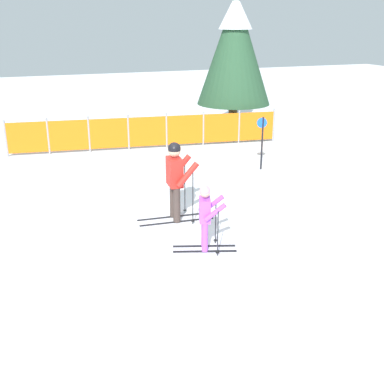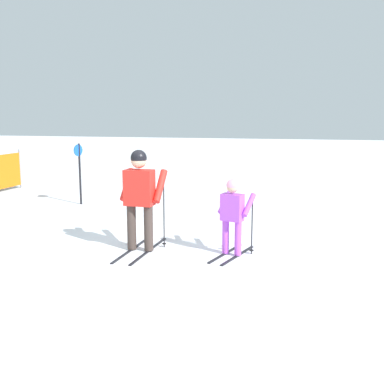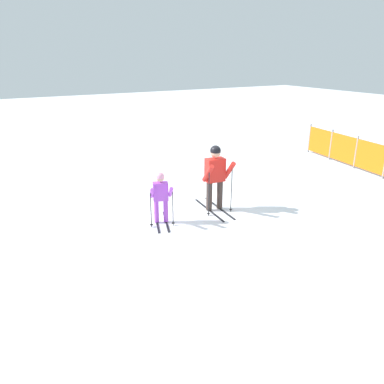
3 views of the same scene
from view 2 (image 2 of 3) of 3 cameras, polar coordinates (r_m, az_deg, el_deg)
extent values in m
plane|color=white|center=(7.82, -6.33, -7.45)|extent=(60.00, 60.00, 0.00)
cube|color=black|center=(8.12, -7.11, -6.74)|extent=(1.57, 0.18, 0.02)
cube|color=black|center=(8.01, -5.13, -6.94)|extent=(1.57, 0.18, 0.02)
cylinder|color=#3F332D|center=(8.01, -7.17, -4.12)|extent=(0.15, 0.15, 0.75)
cylinder|color=#3F332D|center=(7.90, -5.18, -4.28)|extent=(0.15, 0.15, 0.75)
cube|color=red|center=(7.82, -6.27, 0.52)|extent=(0.30, 0.49, 0.58)
cylinder|color=red|center=(8.11, -7.64, 0.88)|extent=(0.49, 0.16, 0.53)
cylinder|color=red|center=(7.90, -3.78, 0.70)|extent=(0.49, 0.16, 0.53)
sphere|color=#D8AD8C|center=(7.76, -6.33, 3.72)|extent=(0.25, 0.25, 0.25)
sphere|color=black|center=(7.76, -6.34, 4.04)|extent=(0.26, 0.26, 0.26)
cylinder|color=black|center=(8.30, -7.41, -2.30)|extent=(0.02, 0.02, 1.16)
cylinder|color=black|center=(8.43, -7.33, -5.76)|extent=(0.07, 0.07, 0.01)
cylinder|color=black|center=(8.08, -3.35, -2.58)|extent=(0.02, 0.02, 1.16)
cylinder|color=black|center=(8.20, -3.31, -6.13)|extent=(0.07, 0.07, 0.01)
cube|color=black|center=(7.85, 3.98, -7.27)|extent=(1.11, 0.42, 0.02)
cube|color=black|center=(7.76, 5.44, -7.50)|extent=(1.11, 0.42, 0.02)
cylinder|color=#B24CD8|center=(7.77, 4.00, -5.27)|extent=(0.11, 0.11, 0.55)
cylinder|color=#B24CD8|center=(7.68, 5.47, -5.48)|extent=(0.11, 0.11, 0.55)
cube|color=#B24CD8|center=(7.61, 4.79, -1.83)|extent=(0.30, 0.39, 0.43)
cylinder|color=#B24CD8|center=(7.84, 3.92, -1.22)|extent=(0.40, 0.21, 0.34)
cylinder|color=#B24CD8|center=(7.67, 6.78, -1.53)|extent=(0.40, 0.21, 0.34)
sphere|color=#D8AD8C|center=(7.55, 4.82, 0.57)|extent=(0.18, 0.18, 0.18)
sphere|color=pink|center=(7.55, 4.82, 0.81)|extent=(0.19, 0.19, 0.19)
cylinder|color=black|center=(7.99, 3.81, -3.86)|extent=(0.02, 0.02, 0.85)
cylinder|color=black|center=(8.08, 3.78, -6.39)|extent=(0.07, 0.07, 0.01)
cylinder|color=black|center=(7.78, 7.12, -4.29)|extent=(0.02, 0.02, 0.85)
cylinder|color=black|center=(7.88, 7.06, -6.87)|extent=(0.07, 0.07, 0.01)
cylinder|color=gray|center=(15.05, -19.70, 2.63)|extent=(0.06, 0.06, 1.13)
cube|color=orange|center=(14.57, -21.22, 2.32)|extent=(1.24, 0.19, 0.95)
cylinder|color=black|center=(11.99, -13.14, 2.07)|extent=(0.05, 0.05, 1.49)
cylinder|color=blue|center=(11.90, -13.35, 4.83)|extent=(0.27, 0.11, 0.28)
camera|label=1|loc=(8.01, 69.86, 15.39)|focal=45.00mm
camera|label=3|loc=(15.05, 21.47, 14.65)|focal=35.00mm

